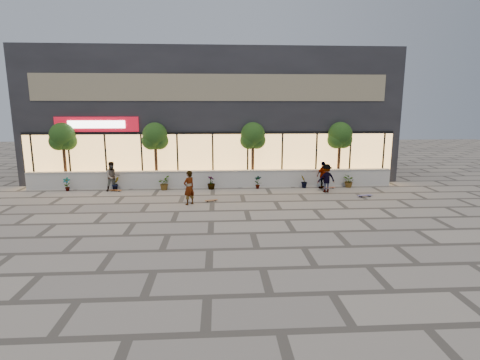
{
  "coord_description": "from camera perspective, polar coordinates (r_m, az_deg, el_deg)",
  "views": [
    {
      "loc": [
        0.31,
        -15.45,
        4.8
      ],
      "look_at": [
        1.39,
        2.55,
        1.3
      ],
      "focal_mm": 28.0,
      "sensor_mm": 36.0,
      "label": 1
    }
  ],
  "objects": [
    {
      "name": "tree_east",
      "position": [
        24.47,
        14.99,
        6.36
      ],
      "size": [
        1.6,
        1.5,
        3.92
      ],
      "color": "#462619",
      "rests_on": "ground"
    },
    {
      "name": "tree_mideast",
      "position": [
        23.33,
        1.97,
        6.52
      ],
      "size": [
        1.6,
        1.5,
        3.92
      ],
      "color": "#462619",
      "rests_on": "ground"
    },
    {
      "name": "shrub_f",
      "position": [
        22.94,
        9.71,
        -0.22
      ],
      "size": [
        0.55,
        0.57,
        0.81
      ],
      "primitive_type": "imported",
      "rotation": [
        0.0,
        0.0,
        4.1
      ],
      "color": "#183D13",
      "rests_on": "ground"
    },
    {
      "name": "planter_wall",
      "position": [
        22.86,
        -4.15,
        0.17
      ],
      "size": [
        22.0,
        0.42,
        1.04
      ],
      "color": "silver",
      "rests_on": "ground"
    },
    {
      "name": "tree_west",
      "position": [
        25.02,
        -25.41,
        5.77
      ],
      "size": [
        1.6,
        1.5,
        3.92
      ],
      "color": "#462619",
      "rests_on": "ground"
    },
    {
      "name": "shrub_a",
      "position": [
        24.01,
        -24.89,
        -0.59
      ],
      "size": [
        0.43,
        0.29,
        0.81
      ],
      "primitive_type": "imported",
      "color": "#183D13",
      "rests_on": "ground"
    },
    {
      "name": "tree_midwest",
      "position": [
        23.54,
        -12.82,
        6.29
      ],
      "size": [
        1.6,
        1.5,
        3.92
      ],
      "color": "#462619",
      "rests_on": "ground"
    },
    {
      "name": "skater_center",
      "position": [
        18.85,
        -7.78,
        -1.17
      ],
      "size": [
        0.74,
        0.73,
        1.73
      ],
      "primitive_type": "imported",
      "rotation": [
        0.0,
        0.0,
        3.89
      ],
      "color": "white",
      "rests_on": "ground"
    },
    {
      "name": "skateboard_right_far",
      "position": [
        21.55,
        18.49,
        -2.23
      ],
      "size": [
        0.88,
        0.38,
        0.1
      ],
      "rotation": [
        0.0,
        0.0,
        0.2
      ],
      "color": "#44427A",
      "rests_on": "ground"
    },
    {
      "name": "shrub_c",
      "position": [
        22.57,
        -11.54,
        -0.47
      ],
      "size": [
        0.68,
        0.77,
        0.81
      ],
      "primitive_type": "imported",
      "rotation": [
        0.0,
        0.0,
        1.64
      ],
      "color": "#183D13",
      "rests_on": "ground"
    },
    {
      "name": "skater_left",
      "position": [
        22.92,
        -18.83,
        0.5
      ],
      "size": [
        1.04,
        0.96,
        1.73
      ],
      "primitive_type": "imported",
      "rotation": [
        0.0,
        0.0,
        0.47
      ],
      "color": "#8F745C",
      "rests_on": "ground"
    },
    {
      "name": "shrub_e",
      "position": [
        22.47,
        2.74,
        -0.31
      ],
      "size": [
        0.46,
        0.35,
        0.81
      ],
      "primitive_type": "imported",
      "rotation": [
        0.0,
        0.0,
        3.28
      ],
      "color": "#183D13",
      "rests_on": "ground"
    },
    {
      "name": "skater_right_near",
      "position": [
        23.0,
        12.56,
        0.75
      ],
      "size": [
        1.03,
        0.78,
        1.63
      ],
      "primitive_type": "imported",
      "rotation": [
        0.0,
        0.0,
        3.6
      ],
      "color": "white",
      "rests_on": "ground"
    },
    {
      "name": "ground",
      "position": [
        16.19,
        -4.4,
        -6.3
      ],
      "size": [
        80.0,
        80.0,
        0.0
      ],
      "primitive_type": "plane",
      "color": "gray",
      "rests_on": "ground"
    },
    {
      "name": "shrub_d",
      "position": [
        22.34,
        -4.42,
        -0.39
      ],
      "size": [
        0.64,
        0.64,
        0.81
      ],
      "primitive_type": "imported",
      "rotation": [
        0.0,
        0.0,
        2.46
      ],
      "color": "#183D13",
      "rests_on": "ground"
    },
    {
      "name": "retail_building",
      "position": [
        27.95,
        -4.14,
        9.82
      ],
      "size": [
        24.0,
        9.17,
        8.5
      ],
      "color": "black",
      "rests_on": "ground"
    },
    {
      "name": "skateboard_left",
      "position": [
        22.95,
        -18.42,
        -1.48
      ],
      "size": [
        0.73,
        0.34,
        0.09
      ],
      "rotation": [
        0.0,
        0.0,
        -0.23
      ],
      "color": "#C66325",
      "rests_on": "ground"
    },
    {
      "name": "shrub_g",
      "position": [
        23.73,
        16.31,
        -0.14
      ],
      "size": [
        0.77,
        0.84,
        0.81
      ],
      "primitive_type": "imported",
      "rotation": [
        0.0,
        0.0,
        4.92
      ],
      "color": "#183D13",
      "rests_on": "ground"
    },
    {
      "name": "shrub_b",
      "position": [
        23.13,
        -18.42,
        -0.54
      ],
      "size": [
        0.57,
        0.57,
        0.81
      ],
      "primitive_type": "imported",
      "rotation": [
        0.0,
        0.0,
        0.82
      ],
      "color": "#183D13",
      "rests_on": "ground"
    },
    {
      "name": "skateboard_right_near",
      "position": [
        23.15,
        13.44,
        -1.1
      ],
      "size": [
        0.74,
        0.24,
        0.09
      ],
      "rotation": [
        0.0,
        0.0,
        0.07
      ],
      "color": "#9C4F33",
      "rests_on": "ground"
    },
    {
      "name": "skater_right_far",
      "position": [
        22.03,
        13.01,
        0.28
      ],
      "size": [
        1.14,
        0.77,
        1.63
      ],
      "primitive_type": "imported",
      "rotation": [
        0.0,
        0.0,
        3.31
      ],
      "color": "#973A1B",
      "rests_on": "ground"
    },
    {
      "name": "skateboard_center",
      "position": [
        19.49,
        -4.39,
        -3.1
      ],
      "size": [
        0.71,
        0.4,
        0.08
      ],
      "rotation": [
        0.0,
        0.0,
        0.36
      ],
      "color": "brown",
      "rests_on": "ground"
    }
  ]
}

